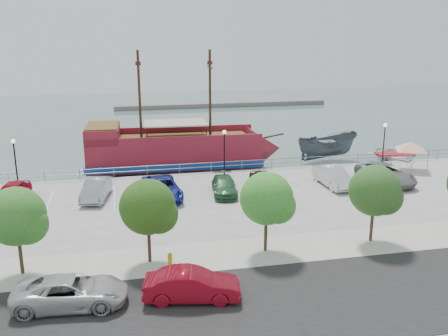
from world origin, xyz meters
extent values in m
plane|color=#435B57|center=(0.00, 0.00, -1.00)|extent=(160.00, 160.00, 0.00)
cube|color=black|center=(0.00, -16.00, 0.01)|extent=(100.00, 8.00, 0.04)
cube|color=#B9B3A5|center=(0.00, -10.00, 0.01)|extent=(100.00, 4.00, 0.05)
cylinder|color=gray|center=(0.00, 7.80, 0.95)|extent=(50.00, 0.06, 0.06)
cylinder|color=gray|center=(0.00, 7.80, 0.55)|extent=(50.00, 0.06, 0.06)
cube|color=#67645D|center=(10.00, 55.00, -0.60)|extent=(40.00, 3.00, 0.80)
cube|color=maroon|center=(-3.97, 12.42, 1.03)|extent=(17.35, 6.18, 2.78)
cube|color=#163E92|center=(-3.97, 12.42, 0.12)|extent=(17.69, 6.52, 0.64)
cone|color=maroon|center=(5.44, 11.95, 1.03)|extent=(3.67, 5.30, 5.13)
cube|color=maroon|center=(-10.91, 12.76, 3.17)|extent=(3.47, 5.50, 1.50)
cube|color=brown|center=(-10.91, 12.76, 3.97)|extent=(3.23, 5.06, 0.13)
cube|color=brown|center=(-3.43, 12.39, 2.48)|extent=(14.12, 5.38, 0.16)
cube|color=maroon|center=(-3.84, 14.98, 2.80)|extent=(17.10, 1.05, 0.75)
cube|color=maroon|center=(-4.09, 9.85, 2.80)|extent=(17.10, 1.05, 0.75)
cylinder|color=#382111|center=(-0.23, 12.23, 6.81)|extent=(0.27, 0.27, 8.77)
cylinder|color=#382111|center=(-7.17, 12.57, 6.81)|extent=(0.27, 0.27, 8.77)
cylinder|color=#382111|center=(-0.23, 12.23, 9.48)|extent=(0.31, 3.21, 0.15)
cylinder|color=#382111|center=(-7.17, 12.57, 9.48)|extent=(0.31, 3.21, 0.15)
cube|color=#BFB298|center=(-3.75, 12.40, 4.03)|extent=(6.40, 4.36, 0.13)
cylinder|color=#382111|center=(6.18, 11.92, 2.32)|extent=(2.67, 0.30, 0.63)
imported|color=#475157|center=(12.95, 12.87, 0.42)|extent=(7.65, 3.82, 2.83)
imported|color=white|center=(19.60, 10.24, -0.33)|extent=(5.34, 6.99, 1.35)
cube|color=gray|center=(-14.26, 9.20, -0.81)|extent=(6.72, 2.62, 0.37)
cube|color=slate|center=(7.06, 9.20, -0.81)|extent=(6.70, 2.86, 0.37)
cube|color=#676059|center=(16.79, 9.20, -0.82)|extent=(6.41, 1.90, 0.36)
cylinder|color=slate|center=(16.40, 5.48, 0.98)|extent=(0.08, 0.08, 1.97)
cylinder|color=slate|center=(18.59, 6.26, 0.98)|extent=(0.08, 0.08, 1.97)
cylinder|color=slate|center=(17.18, 3.29, 0.98)|extent=(0.08, 0.08, 1.97)
cylinder|color=slate|center=(19.37, 4.07, 0.98)|extent=(0.08, 0.08, 1.97)
pyramid|color=silver|center=(17.89, 4.77, 2.73)|extent=(4.79, 4.79, 0.80)
imported|color=#AFAFAF|center=(-12.08, -14.02, 0.76)|extent=(5.69, 3.01, 1.52)
imported|color=maroon|center=(-6.21, -14.70, 0.79)|extent=(5.05, 2.54, 1.59)
cylinder|color=gold|center=(-6.91, -10.80, 0.33)|extent=(0.26, 0.26, 0.66)
sphere|color=gold|center=(-6.91, -10.80, 0.68)|extent=(0.29, 0.29, 0.29)
cylinder|color=black|center=(-18.00, 6.50, 2.00)|extent=(0.12, 0.12, 4.00)
sphere|color=#FFF2CC|center=(-18.00, 6.50, 4.10)|extent=(0.36, 0.36, 0.36)
cylinder|color=black|center=(0.00, 6.50, 2.00)|extent=(0.12, 0.12, 4.00)
sphere|color=#FFF2CC|center=(0.00, 6.50, 4.10)|extent=(0.36, 0.36, 0.36)
cylinder|color=black|center=(16.00, 6.50, 2.00)|extent=(0.12, 0.12, 4.00)
sphere|color=#FFF2CC|center=(16.00, 6.50, 4.10)|extent=(0.36, 0.36, 0.36)
cylinder|color=#473321|center=(-15.00, -10.00, 1.10)|extent=(0.20, 0.20, 2.20)
sphere|color=#2D6322|center=(-15.00, -10.00, 3.40)|extent=(3.20, 3.20, 3.20)
sphere|color=#2D6322|center=(-14.40, -10.30, 3.00)|extent=(2.20, 2.20, 2.20)
cylinder|color=#473321|center=(-8.00, -10.00, 1.10)|extent=(0.20, 0.20, 2.20)
sphere|color=#264714|center=(-8.00, -10.00, 3.40)|extent=(3.20, 3.20, 3.20)
sphere|color=#264714|center=(-7.40, -10.30, 3.00)|extent=(2.20, 2.20, 2.20)
cylinder|color=#473321|center=(-1.00, -10.00, 1.10)|extent=(0.20, 0.20, 2.20)
sphere|color=#327827|center=(-1.00, -10.00, 3.40)|extent=(3.20, 3.20, 3.20)
sphere|color=#327827|center=(-0.40, -10.30, 3.00)|extent=(2.20, 2.20, 2.20)
cylinder|color=#473321|center=(6.00, -10.00, 1.10)|extent=(0.20, 0.20, 2.20)
sphere|color=#294C1E|center=(6.00, -10.00, 3.40)|extent=(3.20, 3.20, 3.20)
sphere|color=#294C1E|center=(6.60, -10.30, 3.00)|extent=(2.20, 2.20, 2.20)
imported|color=#9F061B|center=(-17.78, 2.73, 0.79)|extent=(2.73, 4.90, 1.57)
imported|color=#969AA1|center=(-11.38, 2.22, 0.80)|extent=(2.54, 5.08, 1.60)
imported|color=navy|center=(-6.23, 1.38, 0.81)|extent=(3.15, 6.01, 1.61)
imported|color=#2C5E38|center=(-1.14, 1.25, 0.68)|extent=(2.48, 4.91, 1.37)
imported|color=#252525|center=(2.65, 2.17, 0.69)|extent=(2.22, 4.22, 1.37)
imported|color=silver|center=(8.51, 1.40, 0.84)|extent=(1.98, 5.16, 1.68)
imported|color=gray|center=(13.38, 1.24, 0.83)|extent=(3.86, 6.40, 1.66)
camera|label=1|loc=(-9.36, -36.83, 13.06)|focal=40.00mm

